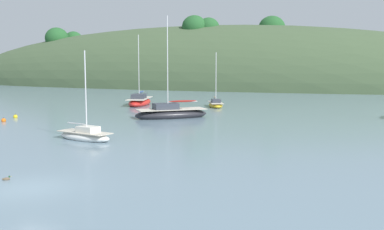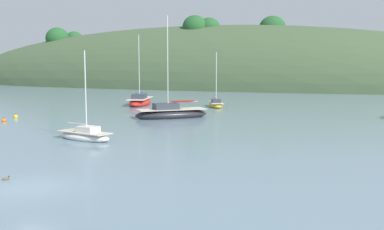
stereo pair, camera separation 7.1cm
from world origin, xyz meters
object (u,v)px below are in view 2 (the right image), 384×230
object	(u,v)px
sailboat_yellow_far	(85,135)
sailboat_grey_yawl	(171,113)
sailboat_navy_dinghy	(140,102)
duck_straggler	(6,179)
sailboat_blue_center	(216,104)
mooring_buoy_outer	(16,117)
mooring_buoy_inner	(4,120)

from	to	relation	value
sailboat_yellow_far	sailboat_grey_yawl	size ratio (longest dim) A/B	0.63
sailboat_navy_dinghy	duck_straggler	size ratio (longest dim) A/B	26.46
sailboat_blue_center	sailboat_navy_dinghy	bearing A→B (deg)	-173.59
sailboat_blue_center	duck_straggler	xyz separation A→B (m)	(2.38, -38.65, -0.28)
mooring_buoy_outer	duck_straggler	bearing A→B (deg)	-47.54
sailboat_grey_yawl	sailboat_navy_dinghy	xyz separation A→B (m)	(-10.05, 11.74, -0.00)
sailboat_blue_center	duck_straggler	bearing A→B (deg)	-86.47
sailboat_grey_yawl	sailboat_navy_dinghy	distance (m)	15.45
mooring_buoy_inner	sailboat_blue_center	bearing A→B (deg)	56.60
mooring_buoy_outer	mooring_buoy_inner	xyz separation A→B (m)	(1.22, -2.86, 0.00)
mooring_buoy_inner	duck_straggler	world-z (taller)	mooring_buoy_inner
sailboat_blue_center	sailboat_grey_yawl	world-z (taller)	sailboat_grey_yawl
sailboat_grey_yawl	mooring_buoy_inner	distance (m)	16.49
sailboat_navy_dinghy	mooring_buoy_inner	xyz separation A→B (m)	(-3.82, -20.65, -0.34)
sailboat_grey_yawl	sailboat_navy_dinghy	size ratio (longest dim) A/B	1.10
mooring_buoy_inner	duck_straggler	xyz separation A→B (m)	(16.78, -16.81, -0.07)
sailboat_grey_yawl	duck_straggler	distance (m)	25.89
sailboat_blue_center	duck_straggler	world-z (taller)	sailboat_blue_center
mooring_buoy_outer	mooring_buoy_inner	world-z (taller)	same
mooring_buoy_inner	duck_straggler	size ratio (longest dim) A/B	1.47
sailboat_yellow_far	duck_straggler	size ratio (longest dim) A/B	18.35
sailboat_grey_yawl	mooring_buoy_inner	xyz separation A→B (m)	(-13.87, -8.91, -0.34)
sailboat_yellow_far	sailboat_navy_dinghy	size ratio (longest dim) A/B	0.69
mooring_buoy_outer	duck_straggler	distance (m)	26.67
sailboat_grey_yawl	mooring_buoy_inner	bearing A→B (deg)	-147.28
sailboat_yellow_far	sailboat_blue_center	xyz separation A→B (m)	(0.91, 27.53, 0.02)
sailboat_blue_center	mooring_buoy_outer	distance (m)	24.58
sailboat_yellow_far	duck_straggler	distance (m)	11.60
sailboat_blue_center	sailboat_grey_yawl	bearing A→B (deg)	-92.34
sailboat_yellow_far	mooring_buoy_inner	world-z (taller)	sailboat_yellow_far
mooring_buoy_outer	mooring_buoy_inner	distance (m)	3.11
sailboat_navy_dinghy	sailboat_blue_center	bearing A→B (deg)	6.41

